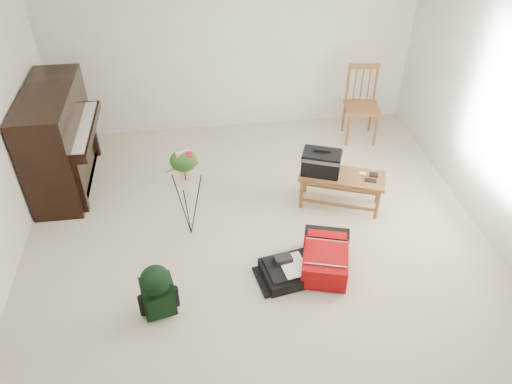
{
  "coord_description": "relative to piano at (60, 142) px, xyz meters",
  "views": [
    {
      "loc": [
        -0.54,
        -3.72,
        3.77
      ],
      "look_at": [
        0.01,
        0.35,
        0.58
      ],
      "focal_mm": 35.0,
      "sensor_mm": 36.0,
      "label": 1
    }
  ],
  "objects": [
    {
      "name": "red_suitcase",
      "position": [
        2.81,
        -1.83,
        -0.45
      ],
      "size": [
        0.61,
        0.77,
        0.28
      ],
      "rotation": [
        0.0,
        0.0,
        -0.28
      ],
      "color": "#A3070E",
      "rests_on": "floor"
    },
    {
      "name": "bench",
      "position": [
        3.06,
        -0.89,
        -0.08
      ],
      "size": [
        1.04,
        0.71,
        0.74
      ],
      "rotation": [
        0.0,
        0.0,
        -0.37
      ],
      "color": "brown",
      "rests_on": "floor"
    },
    {
      "name": "flower_stand",
      "position": [
        1.48,
        -1.15,
        -0.05
      ],
      "size": [
        0.46,
        0.46,
        1.13
      ],
      "rotation": [
        0.0,
        0.0,
        0.38
      ],
      "color": "black",
      "rests_on": "floor"
    },
    {
      "name": "black_duffel",
      "position": [
        2.44,
        -1.94,
        -0.52
      ],
      "size": [
        0.62,
        0.53,
        0.23
      ],
      "rotation": [
        0.0,
        0.0,
        0.18
      ],
      "color": "black",
      "rests_on": "floor"
    },
    {
      "name": "wall_back",
      "position": [
        2.19,
        1.15,
        0.65
      ],
      "size": [
        5.0,
        0.04,
        2.5
      ],
      "primitive_type": "cube",
      "color": "white",
      "rests_on": "floor"
    },
    {
      "name": "floor",
      "position": [
        2.19,
        -1.6,
        -0.6
      ],
      "size": [
        5.0,
        5.5,
        0.01
      ],
      "primitive_type": "cube",
      "color": "beige",
      "rests_on": "ground"
    },
    {
      "name": "ceiling",
      "position": [
        2.19,
        -1.6,
        1.9
      ],
      "size": [
        5.0,
        5.5,
        0.01
      ],
      "primitive_type": "cube",
      "color": "white",
      "rests_on": "wall_back"
    },
    {
      "name": "green_backpack",
      "position": [
        1.16,
        -2.22,
        -0.28
      ],
      "size": [
        0.32,
        0.29,
        0.57
      ],
      "rotation": [
        0.0,
        0.0,
        0.22
      ],
      "color": "black",
      "rests_on": "floor"
    },
    {
      "name": "dining_chair",
      "position": [
        3.9,
        0.58,
        -0.1
      ],
      "size": [
        0.5,
        0.5,
        1.03
      ],
      "rotation": [
        0.0,
        0.0,
        -0.13
      ],
      "color": "brown",
      "rests_on": "floor"
    },
    {
      "name": "piano",
      "position": [
        0.0,
        0.0,
        0.0
      ],
      "size": [
        0.71,
        1.5,
        1.25
      ],
      "color": "black",
      "rests_on": "floor"
    }
  ]
}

